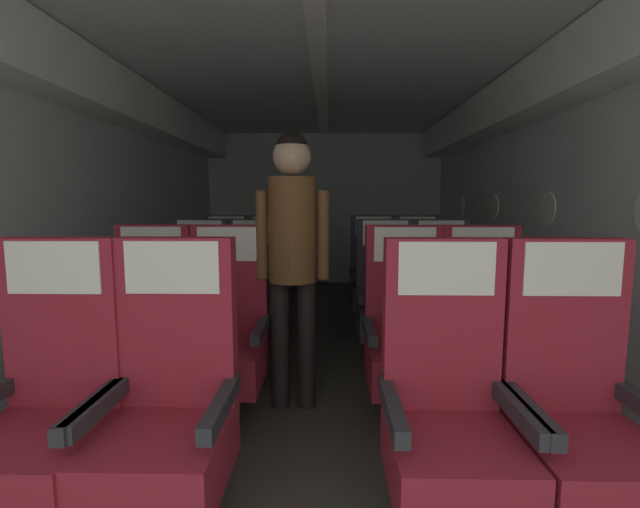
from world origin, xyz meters
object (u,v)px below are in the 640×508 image
(seat_a_right_window, at_px, (449,418))
(seat_d_right_aisle, at_px, (418,281))
(seat_d_left_aisle, at_px, (270,280))
(flight_attendant, at_px, (292,241))
(seat_c_left_window, at_px, (198,301))
(seat_a_right_aisle, at_px, (577,420))
(seat_a_left_aisle, at_px, (168,414))
(seat_d_right_window, at_px, (374,280))
(seat_b_right_aisle, at_px, (484,339))
(seat_c_right_window, at_px, (386,301))
(seat_b_left_aisle, at_px, (226,337))
(seat_c_right_aisle, at_px, (442,302))
(seat_a_left_window, at_px, (47,415))
(seat_b_left_window, at_px, (149,336))
(seat_d_left_window, at_px, (225,280))
(seat_c_left_aisle, at_px, (254,300))
(seat_b_right_window, at_px, (406,338))

(seat_a_right_window, height_order, seat_d_right_aisle, same)
(seat_d_left_aisle, height_order, seat_d_right_aisle, same)
(seat_d_right_aisle, relative_size, flight_attendant, 0.67)
(seat_c_left_window, bearing_deg, seat_a_right_aisle, -44.19)
(seat_a_left_aisle, relative_size, seat_d_right_window, 1.00)
(seat_b_right_aisle, distance_m, seat_c_right_window, 1.04)
(seat_b_left_aisle, height_order, flight_attendant, flight_attendant)
(seat_c_right_aisle, relative_size, seat_d_right_aisle, 1.00)
(seat_a_left_window, xyz_separation_m, seat_c_right_aisle, (1.92, 1.88, 0.00))
(seat_c_left_window, height_order, seat_d_left_aisle, same)
(seat_a_right_window, relative_size, seat_b_left_window, 1.00)
(seat_d_left_window, bearing_deg, seat_a_left_aisle, -80.86)
(seat_c_right_aisle, height_order, seat_d_right_aisle, same)
(seat_c_left_aisle, bearing_deg, seat_b_left_aisle, -90.07)
(seat_b_right_aisle, distance_m, seat_c_left_window, 2.15)
(seat_a_left_window, relative_size, seat_b_right_window, 1.00)
(seat_a_left_aisle, xyz_separation_m, seat_a_right_window, (1.03, -0.01, 0.00))
(seat_d_left_window, distance_m, seat_d_right_window, 1.49)
(seat_c_left_window, xyz_separation_m, seat_d_right_aisle, (1.93, 0.93, 0.00))
(seat_c_left_aisle, distance_m, seat_c_right_window, 1.04)
(seat_a_left_window, xyz_separation_m, seat_c_left_window, (-0.00, 1.89, 0.00))
(seat_b_left_window, xyz_separation_m, seat_c_left_aisle, (0.46, 0.95, 0.00))
(seat_a_right_aisle, bearing_deg, flight_attendant, 136.75)
(seat_d_left_aisle, distance_m, seat_d_right_window, 1.05)
(seat_b_right_aisle, xyz_separation_m, seat_b_right_window, (-0.45, -0.00, 0.00))
(seat_a_left_window, distance_m, seat_c_left_aisle, 1.95)
(seat_a_right_window, relative_size, seat_b_right_window, 1.00)
(seat_a_left_window, height_order, seat_c_left_window, same)
(seat_a_right_window, xyz_separation_m, seat_d_right_aisle, (0.45, 2.81, 0.00))
(seat_d_left_window, bearing_deg, seat_b_right_aisle, -44.12)
(seat_a_left_window, relative_size, seat_c_right_window, 1.00)
(seat_b_left_aisle, bearing_deg, seat_a_right_window, -42.27)
(seat_d_right_window, bearing_deg, seat_d_left_aisle, -179.59)
(seat_a_left_aisle, bearing_deg, seat_c_right_aisle, 51.65)
(seat_a_right_window, relative_size, seat_c_left_window, 1.00)
(seat_c_left_aisle, height_order, seat_d_left_window, same)
(seat_a_left_aisle, height_order, seat_c_right_aisle, same)
(seat_a_right_window, distance_m, seat_c_left_aisle, 2.16)
(seat_b_right_aisle, bearing_deg, seat_a_left_aisle, -147.86)
(seat_d_left_aisle, bearing_deg, seat_b_right_aisle, -51.79)
(seat_a_left_aisle, height_order, seat_c_left_window, same)
(seat_a_left_window, bearing_deg, seat_c_right_aisle, 44.36)
(seat_c_left_window, bearing_deg, seat_d_left_window, 90.27)
(seat_a_left_window, height_order, seat_d_left_aisle, same)
(seat_c_left_window, bearing_deg, seat_a_right_window, -51.86)
(seat_a_left_window, xyz_separation_m, seat_b_left_aisle, (0.44, 0.94, 0.00))
(seat_b_left_aisle, bearing_deg, seat_c_left_aisle, 89.93)
(seat_c_left_aisle, xyz_separation_m, seat_c_right_window, (1.04, -0.02, 0.00))
(seat_a_left_window, relative_size, seat_d_left_window, 1.00)
(seat_d_right_window, height_order, flight_attendant, flight_attendant)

